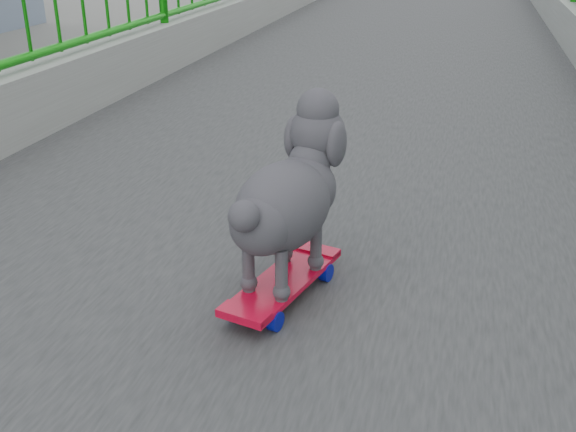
{
  "coord_description": "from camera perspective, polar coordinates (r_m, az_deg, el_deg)",
  "views": [
    {
      "loc": [
        0.54,
        -0.27,
        7.93
      ],
      "look_at": [
        0.14,
        1.29,
        7.22
      ],
      "focal_mm": 42.0,
      "sensor_mm": 36.0,
      "label": 1
    }
  ],
  "objects": [
    {
      "name": "skateboard",
      "position": [
        1.8,
        -0.4,
        -5.75
      ],
      "size": [
        0.24,
        0.46,
        0.06
      ],
      "rotation": [
        0.0,
        0.0,
        -0.26
      ],
      "color": "red",
      "rests_on": "footbridge"
    },
    {
      "name": "poodle",
      "position": [
        1.71,
        0.03,
        1.78
      ],
      "size": [
        0.29,
        0.5,
        0.43
      ],
      "rotation": [
        0.0,
        0.0,
        -0.26
      ],
      "color": "#29272C",
      "rests_on": "skateboard"
    }
  ]
}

